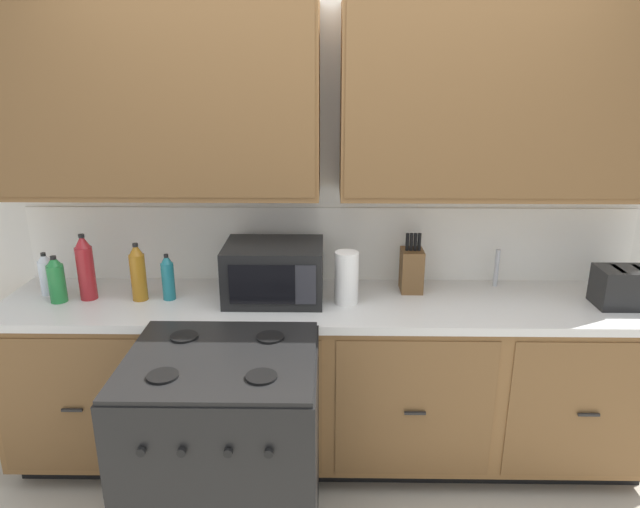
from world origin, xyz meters
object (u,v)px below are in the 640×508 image
knife_block (412,269)px  bottle_red (86,268)px  stove_range (226,457)px  bottle_teal (168,277)px  bottle_green (56,280)px  bottle_clear (46,274)px  microwave (274,272)px  toaster (626,287)px  paper_towel_roll (347,278)px  bottle_amber (138,273)px

knife_block → bottle_red: (-1.62, -0.13, 0.05)m
stove_range → bottle_teal: 0.92m
stove_range → bottle_teal: bottle_teal is taller
bottle_green → bottle_clear: bearing=135.4°
bottle_green → bottle_teal: bearing=4.3°
bottle_green → bottle_clear: bottle_green is taller
microwave → toaster: (1.70, -0.07, -0.04)m
bottle_red → toaster: bearing=-1.1°
bottle_teal → bottle_red: 0.41m
bottle_red → bottle_green: bearing=-163.2°
bottle_teal → bottle_clear: bottle_teal is taller
microwave → bottle_clear: (-1.16, 0.03, -0.03)m
bottle_teal → bottle_clear: (-0.63, 0.06, -0.01)m
bottle_teal → bottle_clear: 0.64m
microwave → knife_block: size_ratio=1.55×
bottle_clear → bottle_teal: bearing=-5.0°
microwave → paper_towel_roll: size_ratio=1.85×
microwave → knife_block: bearing=9.1°
stove_range → microwave: 0.89m
bottle_red → bottle_clear: (-0.23, 0.06, -0.05)m
toaster → paper_towel_roll: (-1.34, 0.02, 0.03)m
stove_range → bottle_green: bottle_green is taller
microwave → bottle_teal: size_ratio=2.05×
microwave → bottle_red: size_ratio=1.44×
bottle_green → bottle_clear: 0.14m
stove_range → bottle_red: size_ratio=2.85×
knife_block → bottle_green: (-1.75, -0.17, -0.00)m
stove_range → toaster: toaster is taller
bottle_red → knife_block: bearing=4.7°
microwave → bottle_amber: bearing=-177.4°
bottle_teal → bottle_amber: bottle_amber is taller
knife_block → bottle_red: bearing=-175.3°
microwave → bottle_teal: (-0.52, -0.02, -0.03)m
microwave → bottle_clear: 1.16m
paper_towel_roll → knife_block: bearing=26.3°
stove_range → bottle_clear: 1.34m
toaster → bottle_clear: size_ratio=1.27×
knife_block → bottle_clear: size_ratio=1.41×
microwave → bottle_clear: microwave is taller
knife_block → bottle_teal: 1.22m
knife_block → bottle_clear: 1.85m
stove_range → paper_towel_roll: size_ratio=3.65×
stove_range → bottle_clear: bearing=145.5°
bottle_red → bottle_clear: bearing=166.3°
paper_towel_roll → toaster: bearing=-0.7°
bottle_amber → bottle_green: bearing=-175.5°
bottle_red → bottle_green: size_ratio=1.42×
toaster → knife_block: 1.02m
stove_range → bottle_amber: (-0.51, 0.62, 0.59)m
bottle_amber → bottle_clear: bearing=172.4°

